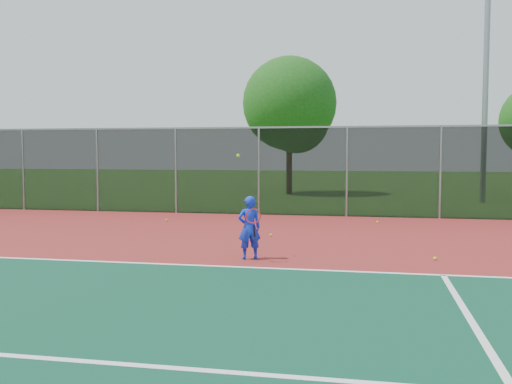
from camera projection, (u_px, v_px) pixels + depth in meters
ground at (312, 320)px, 7.39m from camera, size 120.00×120.00×0.00m
court_apron at (324, 284)px, 9.35m from camera, size 30.00×20.00×0.02m
fence_back at (347, 171)px, 19.03m from camera, size 30.00×0.06×3.03m
tennis_player at (249, 227)px, 11.46m from camera, size 0.59×0.65×2.12m
practice_ball_0 at (167, 220)px, 17.81m from camera, size 0.07×0.07×0.07m
practice_ball_1 at (435, 258)px, 11.38m from camera, size 0.07×0.07×0.07m
practice_ball_2 at (378, 222)px, 17.33m from camera, size 0.07×0.07×0.07m
practice_ball_3 at (271, 235)px, 14.62m from camera, size 0.07×0.07×0.07m
practice_ball_4 at (251, 223)px, 17.13m from camera, size 0.07×0.07×0.07m
floodlight_n at (486, 53)px, 24.26m from camera, size 0.90×0.40×11.28m
tree_back_left at (291, 108)px, 29.20m from camera, size 4.83×4.83×7.09m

